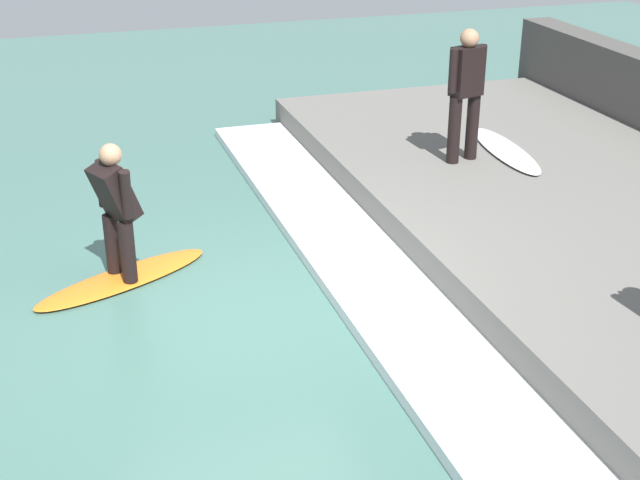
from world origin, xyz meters
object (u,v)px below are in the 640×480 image
(surfer_waiting_far, at_px, (466,88))
(surfboard_waiting_far, at_px, (506,150))
(surfer_riding, at_px, (116,205))
(surfboard_riding, at_px, (123,278))

(surfer_waiting_far, relative_size, surfboard_waiting_far, 0.84)
(surfer_riding, xyz_separation_m, surfboard_waiting_far, (5.06, 1.35, -0.39))
(surfer_riding, distance_m, surfboard_waiting_far, 5.25)
(surfboard_riding, xyz_separation_m, surfer_riding, (0.00, 0.00, 0.81))
(surfer_waiting_far, bearing_deg, surfboard_waiting_far, 8.44)
(surfer_waiting_far, height_order, surfboard_waiting_far, surfer_waiting_far)
(surfboard_riding, bearing_deg, surfboard_waiting_far, 14.93)
(surfboard_waiting_far, bearing_deg, surfer_waiting_far, -171.56)
(surfer_waiting_far, xyz_separation_m, surfboard_waiting_far, (0.68, 0.10, -0.90))
(surfboard_riding, relative_size, surfer_waiting_far, 1.21)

